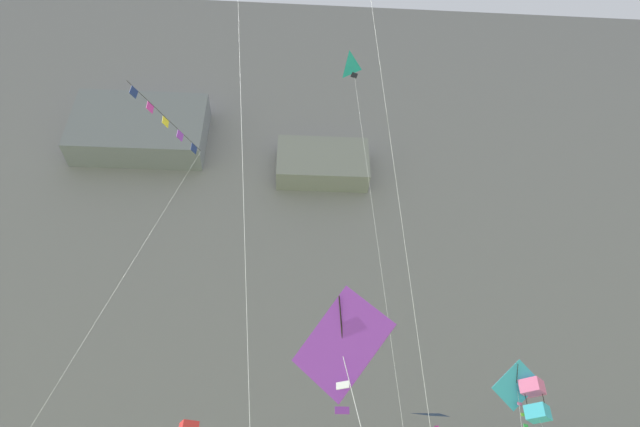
% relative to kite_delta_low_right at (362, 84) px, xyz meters
% --- Properties ---
extents(cliff_face, '(180.00, 26.71, 79.70)m').
position_rel_kite_delta_low_right_xyz_m(cliff_face, '(-0.98, 39.54, 9.47)').
color(cliff_face, gray).
rests_on(cliff_face, ground).
extents(kite_delta_low_right, '(1.57, 3.46, 31.42)m').
position_rel_kite_delta_low_right_xyz_m(kite_delta_low_right, '(0.00, 0.00, 0.00)').
color(kite_delta_low_right, teal).
rests_on(kite_delta_low_right, ground).
extents(kite_diamond_low_center, '(3.30, 2.41, 14.59)m').
position_rel_kite_delta_low_right_xyz_m(kite_diamond_low_center, '(7.99, 5.22, -17.23)').
color(kite_diamond_low_center, '#38B2D1').
rests_on(kite_diamond_low_center, ground).
extents(kite_banner_mid_right, '(4.09, 8.21, 25.15)m').
position_rel_kite_delta_low_right_xyz_m(kite_banner_mid_right, '(-11.08, -1.88, -6.93)').
color(kite_banner_mid_right, black).
rests_on(kite_banner_mid_right, ground).
extents(kite_diamond_near_cliff, '(2.08, 1.97, 7.84)m').
position_rel_kite_delta_low_right_xyz_m(kite_diamond_near_cliff, '(-3.01, -14.99, -23.67)').
color(kite_diamond_near_cliff, purple).
rests_on(kite_diamond_near_cliff, ground).
extents(kite_delta_high_left, '(4.00, 3.65, 12.20)m').
position_rel_kite_delta_low_right_xyz_m(kite_delta_high_left, '(4.45, 8.18, -18.47)').
color(kite_delta_high_left, navy).
rests_on(kite_delta_high_left, ground).
extents(kite_box_front_field, '(1.65, 5.99, 13.52)m').
position_rel_kite_delta_low_right_xyz_m(kite_box_front_field, '(8.76, 5.06, -17.90)').
color(kite_box_front_field, pink).
rests_on(kite_box_front_field, ground).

